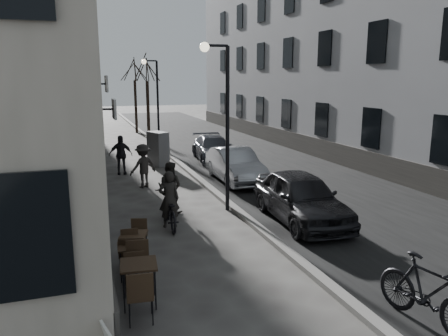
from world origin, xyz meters
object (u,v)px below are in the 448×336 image
streetlamp_near (222,109)px  bicycle (169,210)px  tree_near (147,68)px  car_near (301,197)px  car_mid (235,165)px  streetlamp_far (155,95)px  tree_far (134,70)px  bistro_set_a (139,279)px  utility_cabinet (158,149)px  bistro_set_c (134,245)px  pedestrian_far (121,155)px  pedestrian_mid (143,166)px  pedestrian_near (170,187)px  car_far (213,149)px  bistro_set_b (132,258)px  moped (428,292)px

streetlamp_near → bicycle: bearing=-152.0°
tree_near → bicycle: tree_near is taller
tree_near → car_near: bearing=-84.0°
car_near → streetlamp_near: bearing=140.1°
tree_near → car_mid: 12.24m
streetlamp_far → tree_far: bearing=89.5°
bistro_set_a → utility_cabinet: (2.62, 12.78, 0.32)m
tree_near → bistro_set_c: tree_near is taller
tree_near → tree_far: (0.00, 6.00, 0.00)m
streetlamp_near → streetlamp_far: 12.00m
streetlamp_far → bistro_set_a: size_ratio=3.11×
tree_far → pedestrian_far: (-2.55, -14.60, -3.82)m
bistro_set_a → tree_near: bearing=86.5°
pedestrian_mid → car_mid: size_ratio=0.41×
bicycle → pedestrian_near: 1.34m
pedestrian_mid → pedestrian_far: size_ratio=0.98×
streetlamp_far → pedestrian_mid: streetlamp_far is taller
car_mid → car_far: 4.65m
car_far → pedestrian_mid: bearing=-127.7°
bistro_set_b → bicycle: size_ratio=0.76×
bistro_set_b → pedestrian_far: size_ratio=0.83×
tree_far → pedestrian_mid: bearing=-96.5°
tree_near → bistro_set_c: 18.92m
moped → tree_far: bearing=81.6°
bistro_set_a → pedestrian_mid: (1.35, 8.78, 0.34)m
bistro_set_a → pedestrian_far: size_ratio=0.97×
bistro_set_a → bistro_set_c: bearing=91.7°
tree_far → pedestrian_mid: (-1.98, -17.26, -3.83)m
bistro_set_b → utility_cabinet: utility_cabinet is taller
tree_near → bistro_set_b: (-3.31, -18.84, -4.24)m
streetlamp_near → streetlamp_far: size_ratio=1.00×
pedestrian_far → bicycle: bearing=-82.9°
streetlamp_far → car_far: size_ratio=1.21×
streetlamp_far → moped: size_ratio=2.59×
pedestrian_mid → bistro_set_a: bearing=57.7°
bistro_set_a → pedestrian_mid: bearing=87.2°
car_near → car_mid: size_ratio=1.04×
streetlamp_far → bicycle: 13.40m
pedestrian_far → car_near: (4.31, -8.11, -0.13)m
streetlamp_far → bistro_set_c: (-3.11, -15.16, -2.74)m
bistro_set_c → tree_far: bearing=100.4°
tree_far → bistro_set_a: tree_far is taller
bicycle → pedestrian_far: bearing=-82.3°
pedestrian_mid → car_near: pedestrian_mid is taller
bistro_set_b → pedestrian_near: size_ratio=0.87×
streetlamp_far → car_mid: (1.71, -8.45, -2.49)m
pedestrian_far → moped: pedestrian_far is taller
bistro_set_a → bistro_set_c: 1.89m
tree_near → car_far: bearing=-72.5°
tree_near → bistro_set_a: (-3.32, -20.04, -4.18)m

